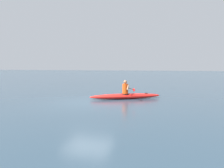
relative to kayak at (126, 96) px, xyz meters
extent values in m
plane|color=#283D4C|center=(1.67, 1.80, -0.16)|extent=(160.00, 160.00, 0.00)
ellipsoid|color=red|center=(0.00, 0.00, 0.00)|extent=(4.08, 2.54, 0.32)
torus|color=black|center=(0.03, 0.02, 0.14)|extent=(0.75, 0.75, 0.04)
cylinder|color=black|center=(-1.14, -0.60, 0.15)|extent=(0.18, 0.18, 0.02)
cylinder|color=#E04C14|center=(0.03, 0.01, 0.44)|extent=(0.34, 0.34, 0.58)
sphere|color=#936B4C|center=(0.03, 0.01, 0.84)|extent=(0.21, 0.21, 0.21)
cylinder|color=black|center=(-0.15, -0.08, 0.48)|extent=(1.00, 1.87, 0.03)
ellipsoid|color=red|center=(0.34, -1.01, 0.48)|extent=(0.22, 0.37, 0.17)
ellipsoid|color=red|center=(-0.64, 0.85, 0.48)|extent=(0.22, 0.37, 0.17)
cylinder|color=#936B4C|center=(0.08, -0.26, 0.53)|extent=(0.28, 0.23, 0.34)
cylinder|color=#936B4C|center=(-0.17, 0.21, 0.53)|extent=(0.14, 0.32, 0.34)
camera|label=1|loc=(-2.74, 12.67, 1.79)|focal=35.31mm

